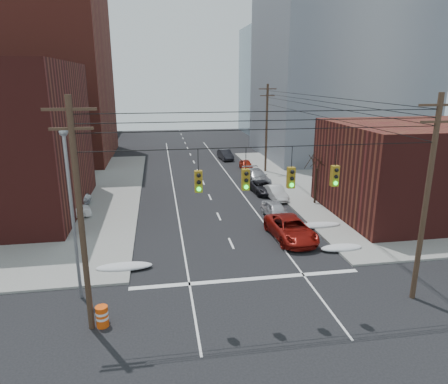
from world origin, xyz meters
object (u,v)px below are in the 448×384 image
object	(u,v)px
parked_car_f	(225,155)
construction_barrel	(102,316)
parked_car_a	(276,210)
parked_car_b	(276,193)
lot_car_b	(63,197)
parked_car_e	(246,165)
lot_car_d	(38,183)
parked_car_d	(256,176)
lot_car_a	(66,211)
lot_car_c	(26,202)
parked_car_c	(263,187)
red_pickup	(291,229)

from	to	relation	value
parked_car_f	construction_barrel	size ratio (longest dim) A/B	4.14
parked_car_a	parked_car_f	xyz separation A→B (m)	(0.00, 26.20, 0.04)
parked_car_a	parked_car_b	xyz separation A→B (m)	(1.60, 5.35, -0.02)
parked_car_a	construction_barrel	xyz separation A→B (m)	(-12.79, -13.81, -0.14)
lot_car_b	parked_car_e	bearing A→B (deg)	-56.60
parked_car_f	construction_barrel	distance (m)	42.00
parked_car_b	lot_car_d	world-z (taller)	lot_car_d
parked_car_d	lot_car_b	world-z (taller)	lot_car_b
lot_car_a	lot_car_b	distance (m)	4.35
lot_car_c	construction_barrel	world-z (taller)	lot_car_c
parked_car_d	parked_car_f	world-z (taller)	parked_car_d
parked_car_b	parked_car_c	size ratio (longest dim) A/B	0.89
parked_car_c	lot_car_c	xyz separation A→B (m)	(-22.71, -2.06, 0.22)
lot_car_d	construction_barrel	distance (m)	28.50
parked_car_d	construction_barrel	world-z (taller)	parked_car_d
lot_car_d	lot_car_a	bearing A→B (deg)	-177.85
construction_barrel	parked_car_f	bearing A→B (deg)	72.27
parked_car_e	parked_car_f	xyz separation A→B (m)	(-1.60, 7.06, 0.11)
lot_car_c	lot_car_d	xyz separation A→B (m)	(-0.93, 7.23, -0.07)
parked_car_a	parked_car_b	distance (m)	5.59
construction_barrel	lot_car_c	bearing A→B (deg)	114.89
red_pickup	parked_car_b	xyz separation A→B (m)	(1.85, 10.09, -0.14)
red_pickup	parked_car_d	size ratio (longest dim) A/B	1.07
parked_car_b	lot_car_b	bearing A→B (deg)	173.36
red_pickup	lot_car_a	xyz separation A→B (m)	(-17.48, 7.03, 0.01)
parked_car_b	lot_car_d	distance (m)	25.50
parked_car_a	lot_car_c	xyz separation A→B (m)	(-21.83, 5.66, 0.16)
parked_car_c	lot_car_d	world-z (taller)	lot_car_d
red_pickup	lot_car_c	xyz separation A→B (m)	(-21.58, 10.40, 0.04)
parked_car_d	lot_car_c	world-z (taller)	parked_car_d
lot_car_a	construction_barrel	distance (m)	16.84
parked_car_c	parked_car_e	bearing A→B (deg)	81.47
red_pickup	lot_car_b	bearing A→B (deg)	145.57
parked_car_f	construction_barrel	world-z (taller)	parked_car_f
lot_car_b	construction_barrel	world-z (taller)	lot_car_b
parked_car_f	lot_car_d	bearing A→B (deg)	-155.33
parked_car_e	construction_barrel	distance (m)	35.96
parked_car_a	parked_car_d	distance (m)	11.92
parked_car_b	parked_car_d	world-z (taller)	parked_car_d
parked_car_c	lot_car_b	bearing A→B (deg)	178.65
lot_car_a	lot_car_b	xyz separation A→B (m)	(-1.11, 4.21, 0.05)
parked_car_f	lot_car_a	bearing A→B (deg)	-132.20
parked_car_e	parked_car_c	bearing A→B (deg)	-91.36
lot_car_c	construction_barrel	xyz separation A→B (m)	(9.03, -19.48, -0.29)
parked_car_c	lot_car_b	world-z (taller)	lot_car_b
construction_barrel	parked_car_b	bearing A→B (deg)	53.10
parked_car_c	construction_barrel	size ratio (longest dim) A/B	4.22
parked_car_e	lot_car_b	bearing A→B (deg)	-146.01
red_pickup	parked_car_d	bearing A→B (deg)	81.71
lot_car_d	construction_barrel	xyz separation A→B (m)	(9.97, -26.70, -0.22)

